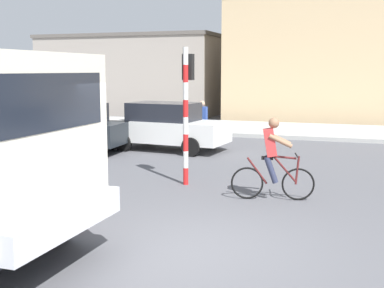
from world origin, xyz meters
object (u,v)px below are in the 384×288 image
object	(u,v)px
traffic_light_pole	(187,97)
car_far_side	(66,127)
cyclist	(272,159)
pedestrian_near_kerb	(202,123)
car_white_mid	(167,126)

from	to	relation	value
traffic_light_pole	car_far_side	size ratio (longest dim) A/B	0.78
traffic_light_pole	car_far_side	xyz separation A→B (m)	(-5.34, 3.13, -1.25)
cyclist	pedestrian_near_kerb	xyz separation A→B (m)	(-3.65, 6.52, -0.02)
traffic_light_pole	pedestrian_near_kerb	distance (m)	6.03
car_far_side	car_white_mid	bearing A→B (deg)	26.29
cyclist	traffic_light_pole	xyz separation A→B (m)	(-2.17, 0.80, 1.20)
traffic_light_pole	pedestrian_near_kerb	xyz separation A→B (m)	(-1.48, 5.71, -1.22)
car_far_side	pedestrian_near_kerb	xyz separation A→B (m)	(3.85, 2.58, 0.03)
pedestrian_near_kerb	traffic_light_pole	bearing A→B (deg)	-75.45
traffic_light_pole	pedestrian_near_kerb	bearing A→B (deg)	104.55
pedestrian_near_kerb	cyclist	bearing A→B (deg)	-60.72
car_white_mid	pedestrian_near_kerb	xyz separation A→B (m)	(0.89, 1.12, 0.03)
cyclist	car_white_mid	xyz separation A→B (m)	(-4.54, 5.40, -0.05)
traffic_light_pole	pedestrian_near_kerb	size ratio (longest dim) A/B	1.98
car_far_side	pedestrian_near_kerb	size ratio (longest dim) A/B	2.53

